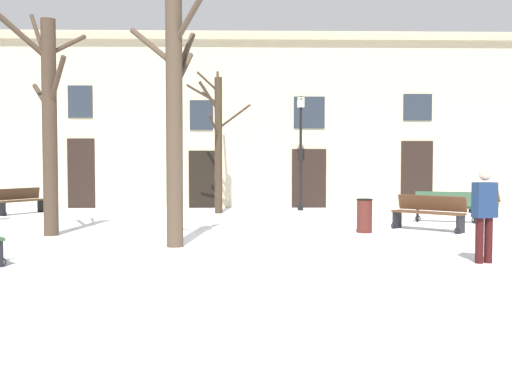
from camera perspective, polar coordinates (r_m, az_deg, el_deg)
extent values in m
plane|color=white|center=(13.49, 0.18, -4.63)|extent=(35.52, 35.52, 0.00)
cube|color=beige|center=(23.57, -0.42, 6.88)|extent=(22.20, 0.40, 6.87)
cube|color=tan|center=(23.76, -0.42, 14.60)|extent=(22.20, 0.30, 0.24)
cube|color=black|center=(24.12, -16.36, 1.72)|extent=(1.04, 0.08, 2.70)
cube|color=#262D38|center=(24.24, -16.45, 8.28)|extent=(0.94, 0.06, 1.24)
cube|color=black|center=(23.35, -5.21, 1.22)|extent=(1.00, 0.08, 2.23)
cube|color=#262D38|center=(23.42, -5.24, 7.33)|extent=(0.90, 0.06, 1.15)
cube|color=black|center=(23.43, 5.08, 1.30)|extent=(1.34, 0.08, 2.30)
cube|color=#262D38|center=(23.51, 5.11, 7.57)|extent=(1.21, 0.06, 1.24)
cube|color=black|center=(24.26, 15.11, 1.64)|extent=(1.25, 0.08, 2.62)
cube|color=#262D38|center=(24.36, 15.19, 7.82)|extent=(1.12, 0.06, 1.03)
cylinder|color=#423326|center=(15.11, -19.12, 5.79)|extent=(0.35, 0.35, 5.15)
cylinder|color=#423326|center=(15.92, -19.80, 8.53)|extent=(0.92, 1.41, 0.84)
cylinder|color=#423326|center=(15.35, -21.46, 13.73)|extent=(1.20, 0.59, 1.10)
cylinder|color=#423326|center=(15.62, -17.61, 13.23)|extent=(0.78, 0.87, 0.68)
cylinder|color=#423326|center=(14.89, -18.53, 9.92)|extent=(0.68, 0.68, 1.19)
cylinder|color=#423326|center=(15.80, -19.95, 13.33)|extent=(0.76, 0.84, 1.50)
cylinder|color=#382B1E|center=(20.74, -3.61, 4.45)|extent=(0.26, 0.26, 4.70)
cylinder|color=#382B1E|center=(21.34, -4.39, 8.85)|extent=(0.70, 1.01, 0.64)
cylinder|color=#382B1E|center=(20.76, -5.13, 9.30)|extent=(1.12, 0.36, 0.67)
cylinder|color=#382B1E|center=(20.34, -4.03, 6.32)|extent=(0.34, 0.94, 0.76)
cylinder|color=#382B1E|center=(20.79, -4.52, 9.12)|extent=(0.74, 0.29, 1.02)
cylinder|color=#382B1E|center=(21.21, -4.63, 10.46)|extent=(0.84, 0.63, 0.80)
cylinder|color=#382B1E|center=(21.39, -3.66, 9.71)|extent=(0.16, 1.07, 1.47)
cylinder|color=#382B1E|center=(20.65, -2.09, 7.21)|extent=(1.16, 0.34, 0.86)
cylinder|color=#4C3D2D|center=(12.48, -7.82, 7.30)|extent=(0.34, 0.34, 5.46)
cylinder|color=#4C3D2D|center=(13.04, -9.85, 13.51)|extent=(1.09, 0.77, 0.93)
cylinder|color=#4C3D2D|center=(13.25, -6.74, 15.70)|extent=(0.52, 1.11, 1.12)
cylinder|color=#4C3D2D|center=(13.23, -6.92, 12.63)|extent=(0.42, 1.35, 1.32)
cylinder|color=#4C3D2D|center=(12.41, -6.09, 16.73)|extent=(0.98, 0.86, 1.23)
cylinder|color=#4C3D2D|center=(12.86, -7.02, 11.35)|extent=(0.43, 0.73, 0.89)
cylinder|color=black|center=(22.06, 4.29, 3.16)|extent=(0.10, 0.10, 3.79)
cylinder|color=black|center=(22.12, 4.27, -1.50)|extent=(0.22, 0.22, 0.20)
cube|color=beige|center=(22.17, 4.31, 8.53)|extent=(0.24, 0.24, 0.36)
cone|color=black|center=(22.19, 4.31, 9.00)|extent=(0.30, 0.30, 0.14)
cylinder|color=#4C1E19|center=(15.15, 10.32, -2.31)|extent=(0.38, 0.38, 0.82)
torus|color=black|center=(15.12, 10.34, -0.71)|extent=(0.41, 0.41, 0.04)
cube|color=#2D4C33|center=(18.42, 17.69, -1.39)|extent=(1.76, 0.97, 0.05)
cube|color=#2D4C33|center=(18.23, 17.70, -0.63)|extent=(1.66, 0.70, 0.42)
cube|color=black|center=(18.44, 20.18, -2.12)|extent=(0.18, 0.36, 0.45)
torus|color=black|center=(18.61, 20.16, -2.52)|extent=(0.17, 0.09, 0.17)
cube|color=black|center=(18.47, 15.19, -2.04)|extent=(0.18, 0.36, 0.45)
torus|color=black|center=(18.63, 15.22, -2.44)|extent=(0.17, 0.09, 0.17)
torus|color=black|center=(10.88, -23.17, -6.20)|extent=(0.15, 0.13, 0.17)
cube|color=#51331E|center=(15.96, 16.09, -1.90)|extent=(1.65, 1.64, 0.05)
cube|color=#51331E|center=(16.12, 16.42, -1.01)|extent=(1.44, 1.42, 0.39)
cube|color=black|center=(16.40, 13.34, -2.57)|extent=(0.32, 0.32, 0.47)
torus|color=black|center=(16.28, 13.04, -3.15)|extent=(0.14, 0.14, 0.17)
cube|color=black|center=(15.60, 18.97, -2.91)|extent=(0.32, 0.32, 0.47)
torus|color=black|center=(15.46, 18.70, -3.53)|extent=(0.14, 0.14, 0.17)
cube|color=brown|center=(21.59, 20.88, -0.88)|extent=(0.45, 1.75, 0.05)
cube|color=brown|center=(21.65, 21.35, -0.22)|extent=(0.17, 1.74, 0.41)
cube|color=black|center=(22.36, 20.13, -1.31)|extent=(0.37, 0.07, 0.44)
torus|color=black|center=(22.32, 19.75, -1.67)|extent=(0.03, 0.17, 0.17)
cube|color=black|center=(20.85, 21.67, -1.61)|extent=(0.37, 0.07, 0.44)
torus|color=black|center=(20.81, 21.26, -2.00)|extent=(0.03, 0.17, 0.17)
cube|color=#3D2819|center=(21.93, -21.45, -0.77)|extent=(1.21, 1.83, 0.05)
cube|color=#3D2819|center=(22.05, -21.78, -0.16)|extent=(0.94, 1.69, 0.39)
cube|color=black|center=(21.37, -23.17, -1.51)|extent=(0.35, 0.22, 0.46)
torus|color=black|center=(21.27, -22.90, -1.93)|extent=(0.11, 0.16, 0.17)
cube|color=black|center=(22.54, -19.81, -1.24)|extent=(0.35, 0.22, 0.46)
torus|color=black|center=(22.44, -19.54, -1.64)|extent=(0.11, 0.16, 0.17)
cylinder|color=#350F0F|center=(11.15, 21.33, -4.32)|extent=(0.14, 0.14, 0.79)
cylinder|color=#350F0F|center=(11.04, 20.57, -4.37)|extent=(0.14, 0.14, 0.79)
cube|color=navy|center=(11.03, 21.01, -0.72)|extent=(0.42, 0.30, 0.61)
sphere|color=beige|center=(11.02, 21.05, 1.59)|extent=(0.22, 0.22, 0.22)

